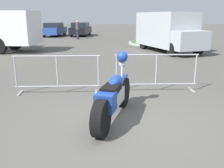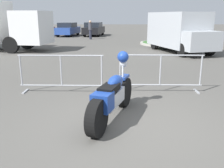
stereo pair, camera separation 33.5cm
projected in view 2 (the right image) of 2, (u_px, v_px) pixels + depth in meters
The scene contains 11 objects.
ground_plane at pixel (127, 124), 5.01m from camera, with size 120.00×120.00×0.00m, color #54514C.
motorcycle at pixel (112, 96), 5.14m from camera, with size 1.00×2.28×1.34m.
crowd_barrier_near at pixel (61, 73), 6.95m from camera, with size 2.36×0.53×1.07m.
crowd_barrier_far at pixel (160, 73), 7.00m from camera, with size 2.36×0.53×1.07m.
delivery_van at pixel (179, 31), 14.77m from camera, with size 3.22×5.34×2.31m.
parked_car_tan at pixel (15, 29), 26.22m from camera, with size 2.38×4.49×1.45m.
parked_car_maroon at pixel (41, 30), 26.32m from camera, with size 2.22×4.19×1.35m.
parked_car_blue at pixel (68, 29), 26.68m from camera, with size 2.30×4.34×1.40m.
parked_car_black at pixel (94, 29), 26.90m from camera, with size 2.34×4.41×1.42m.
pedestrian at pixel (90, 29), 22.86m from camera, with size 0.41×0.41×1.69m.
planter_island at pixel (169, 39), 18.93m from camera, with size 4.38×4.38×1.23m.
Camera 2 is at (-0.40, -4.62, 2.10)m, focal length 40.00 mm.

